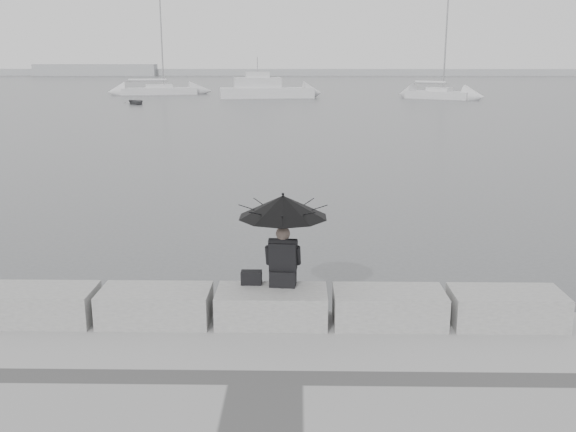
{
  "coord_description": "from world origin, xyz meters",
  "views": [
    {
      "loc": [
        0.39,
        -9.18,
        4.27
      ],
      "look_at": [
        0.18,
        3.0,
        1.26
      ],
      "focal_mm": 40.0,
      "sensor_mm": 36.0,
      "label": 1
    }
  ],
  "objects_px": {
    "dinghy": "(136,102)",
    "sailboat_left": "(159,90)",
    "seated_person": "(283,217)",
    "motor_cruiser": "(267,90)",
    "sailboat_right": "(439,94)"
  },
  "relations": [
    {
      "from": "dinghy",
      "to": "sailboat_left",
      "type": "bearing_deg",
      "value": 62.98
    },
    {
      "from": "seated_person",
      "to": "motor_cruiser",
      "type": "relative_size",
      "value": 0.13
    },
    {
      "from": "seated_person",
      "to": "dinghy",
      "type": "xyz_separation_m",
      "value": [
        -15.36,
        52.67,
        -1.8
      ]
    },
    {
      "from": "sailboat_right",
      "to": "dinghy",
      "type": "distance_m",
      "value": 31.79
    },
    {
      "from": "sailboat_left",
      "to": "dinghy",
      "type": "bearing_deg",
      "value": -100.09
    },
    {
      "from": "seated_person",
      "to": "sailboat_right",
      "type": "xyz_separation_m",
      "value": [
        15.24,
        61.27,
        -1.5
      ]
    },
    {
      "from": "dinghy",
      "to": "motor_cruiser",
      "type": "bearing_deg",
      "value": 7.7
    },
    {
      "from": "sailboat_left",
      "to": "motor_cruiser",
      "type": "bearing_deg",
      "value": -40.91
    },
    {
      "from": "seated_person",
      "to": "dinghy",
      "type": "distance_m",
      "value": 54.9
    },
    {
      "from": "sailboat_left",
      "to": "dinghy",
      "type": "height_order",
      "value": "sailboat_left"
    },
    {
      "from": "sailboat_left",
      "to": "seated_person",
      "type": "bearing_deg",
      "value": -90.98
    },
    {
      "from": "motor_cruiser",
      "to": "seated_person",
      "type": "bearing_deg",
      "value": -94.77
    },
    {
      "from": "sailboat_right",
      "to": "motor_cruiser",
      "type": "bearing_deg",
      "value": -149.64
    },
    {
      "from": "seated_person",
      "to": "sailboat_right",
      "type": "height_order",
      "value": "sailboat_right"
    },
    {
      "from": "sailboat_left",
      "to": "sailboat_right",
      "type": "bearing_deg",
      "value": -28.22
    }
  ]
}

